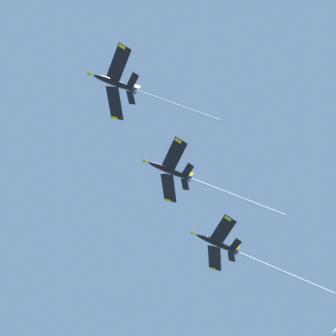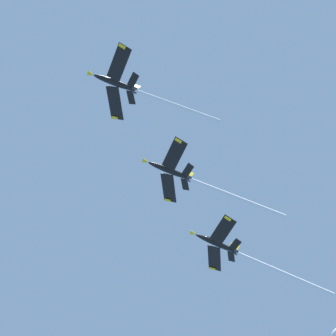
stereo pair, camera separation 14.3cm
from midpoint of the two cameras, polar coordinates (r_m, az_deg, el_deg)
The scene contains 3 objects.
jet_lead at distance 105.91m, azimuth -5.55°, elevation 10.68°, with size 21.68×28.56×16.25m.
jet_second at distance 108.84m, azimuth 2.45°, elevation -1.21°, with size 22.62×31.27×17.56m.
jet_third at distance 117.47m, azimuth 8.53°, elevation -10.72°, with size 23.31×31.98×17.59m.
Camera 1 is at (-30.35, -36.03, 1.95)m, focal length 45.83 mm.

